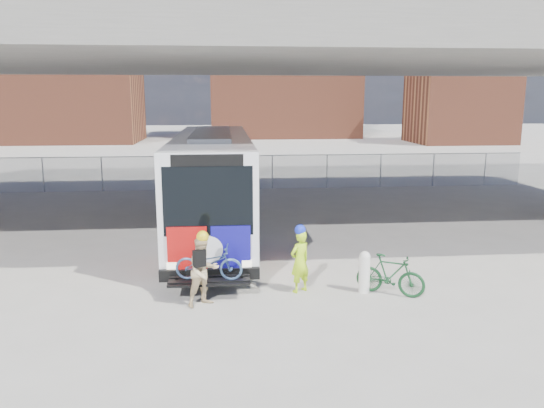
{
  "coord_description": "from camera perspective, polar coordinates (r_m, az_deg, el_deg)",
  "views": [
    {
      "loc": [
        -1.58,
        -16.31,
        4.87
      ],
      "look_at": [
        -0.11,
        -0.13,
        1.6
      ],
      "focal_mm": 35.0,
      "sensor_mm": 36.0,
      "label": 1
    }
  ],
  "objects": [
    {
      "name": "ground",
      "position": [
        17.09,
        0.34,
        -5.17
      ],
      "size": [
        160.0,
        160.0,
        0.0
      ],
      "primitive_type": "plane",
      "color": "#9E9991",
      "rests_on": "ground"
    },
    {
      "name": "bus",
      "position": [
        19.26,
        -6.39,
        3.07
      ],
      "size": [
        2.67,
        12.95,
        3.69
      ],
      "color": "silver",
      "rests_on": "ground"
    },
    {
      "name": "smokestack",
      "position": [
        73.39,
        7.44,
        17.27
      ],
      "size": [
        2.2,
        2.2,
        25.0
      ],
      "primitive_type": "cylinder",
      "color": "brown",
      "rests_on": "ground"
    },
    {
      "name": "bollard",
      "position": [
        13.71,
        9.91,
        -7.05
      ],
      "size": [
        0.28,
        0.28,
        1.08
      ],
      "color": "white",
      "rests_on": "ground"
    },
    {
      "name": "cyclist_hivis",
      "position": [
        13.48,
        3.02,
        -6.0
      ],
      "size": [
        0.7,
        0.64,
        1.76
      ],
      "rotation": [
        0.0,
        0.0,
        3.72
      ],
      "color": "#BAF119",
      "rests_on": "ground"
    },
    {
      "name": "bike_parked",
      "position": [
        13.68,
        12.62,
        -7.45
      ],
      "size": [
        1.74,
        1.28,
        1.04
      ],
      "primitive_type": "imported",
      "rotation": [
        0.0,
        0.0,
        1.05
      ],
      "color": "#154221",
      "rests_on": "ground"
    },
    {
      "name": "brick_buildings",
      "position": [
        64.6,
        -2.74,
        11.87
      ],
      "size": [
        54.0,
        22.0,
        12.0
      ],
      "color": "brown",
      "rests_on": "ground"
    },
    {
      "name": "cyclist_tan",
      "position": [
        12.7,
        -7.39,
        -7.1
      ],
      "size": [
        1.02,
        0.97,
        1.83
      ],
      "rotation": [
        0.0,
        0.0,
        0.56
      ],
      "color": "#CDB183",
      "rests_on": "ground"
    },
    {
      "name": "overpass",
      "position": [
        20.44,
        -0.76,
        16.08
      ],
      "size": [
        40.0,
        16.0,
        7.95
      ],
      "color": "#605E59",
      "rests_on": "ground"
    },
    {
      "name": "chainlink_fence",
      "position": [
        28.56,
        -1.98,
        4.45
      ],
      "size": [
        30.0,
        0.06,
        30.0
      ],
      "color": "gray",
      "rests_on": "ground"
    }
  ]
}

